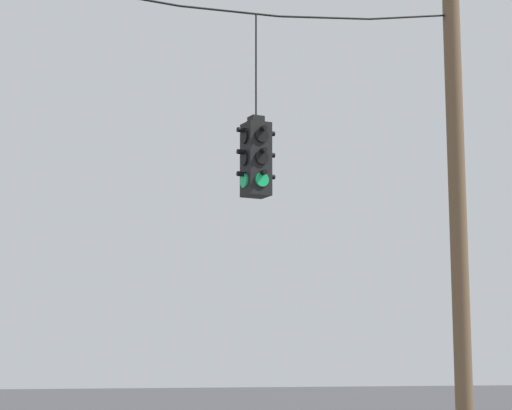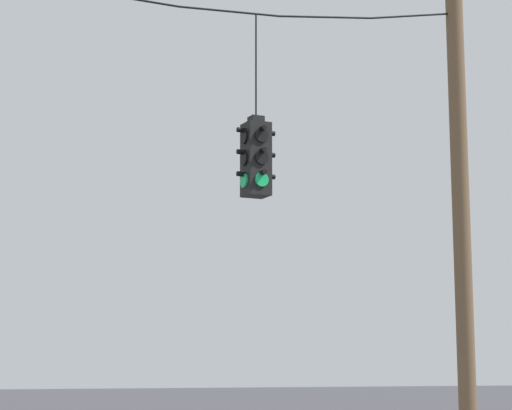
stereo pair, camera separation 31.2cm
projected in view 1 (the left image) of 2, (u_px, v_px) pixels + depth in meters
utility_pole_right at (459, 238)px, 15.38m from camera, size 0.27×0.27×8.01m
traffic_light_near_left_pole at (256, 158)px, 13.98m from camera, size 0.58×0.58×2.66m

